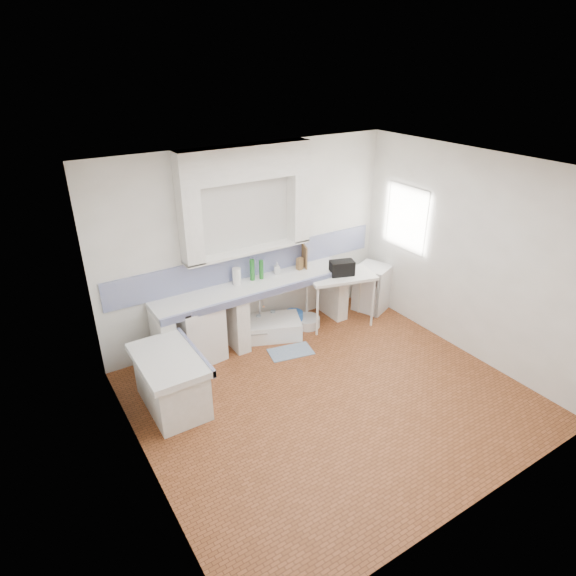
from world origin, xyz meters
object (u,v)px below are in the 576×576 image
stove (198,331)px  side_table (340,299)px  fridge (372,288)px  sink (267,329)px

stove → side_table: size_ratio=0.83×
side_table → fridge: size_ratio=1.33×
sink → side_table: size_ratio=0.99×
fridge → sink: bearing=151.8°
stove → sink: (1.08, -0.00, -0.30)m
stove → side_table: 2.25m
stove → side_table: stove is taller
sink → stove: bearing=-157.4°
stove → sink: stove is taller
stove → fridge: size_ratio=1.10×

